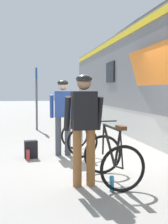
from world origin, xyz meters
name	(u,v)px	position (x,y,z in m)	size (l,w,h in m)	color
ground_plane	(119,160)	(0.00, 0.00, 0.00)	(80.00, 80.00, 0.00)	gray
cyclist_near_in_blue	(63,110)	(-1.15, 0.72, 1.05)	(0.63, 0.35, 1.76)	#4C515B
cyclist_far_in_dark	(84,120)	(-1.08, -1.58, 1.05)	(0.62, 0.33, 1.76)	#935B2D
bicycle_near_silver	(78,137)	(-0.76, 0.89, 0.40)	(0.73, 1.09, 0.99)	black
bicycle_far_black	(112,158)	(-0.59, -1.49, 0.40)	(0.76, 1.10, 0.99)	black
backpack_on_platform	(31,149)	(-1.89, 0.54, 0.20)	(0.28, 0.18, 0.40)	black
water_bottle_near_the_bikes	(112,184)	(-0.72, -1.93, 0.12)	(0.07, 0.07, 0.23)	#338CCC
water_bottle_by_the_backpack	(28,155)	(-1.96, 0.33, 0.12)	(0.07, 0.07, 0.23)	red
platform_sign_post	(36,88)	(-1.63, 5.46, 1.62)	(0.08, 0.70, 2.40)	#595B60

